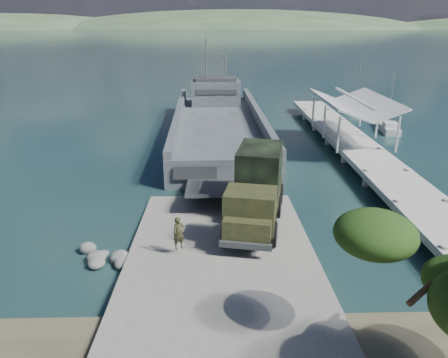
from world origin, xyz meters
The scene contains 10 objects.
ground centered at (0.00, 0.00, 0.00)m, with size 1400.00×1400.00×0.00m, color #18383A.
boat_ramp centered at (0.00, -1.00, 0.25)m, with size 10.00×18.00×0.50m, color slate.
shoreline_rocks centered at (-6.20, 0.50, 0.00)m, with size 3.20×5.60×0.90m, color #5A5A57, non-canonical shape.
distant_headlands centered at (50.00, 560.00, 0.00)m, with size 1000.00×240.00×48.00m, color #345032, non-canonical shape.
pier centered at (13.00, 18.77, 1.60)m, with size 6.40×44.00×6.10m.
landing_craft centered at (0.15, 24.71, 0.88)m, with size 9.81×36.35×10.74m.
military_truck centered at (2.21, 3.23, 2.59)m, with size 4.53×9.41×4.20m.
soldier centered at (-2.24, -1.09, 1.39)m, with size 0.65×0.43×1.79m, color black.
sailboat_near centered at (19.80, 27.53, 0.37)m, with size 2.36×5.88×6.96m.
sailboat_far centered at (19.92, 39.85, 0.38)m, with size 3.24×6.04×7.06m.
Camera 1 is at (-0.38, -21.43, 12.29)m, focal length 35.00 mm.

